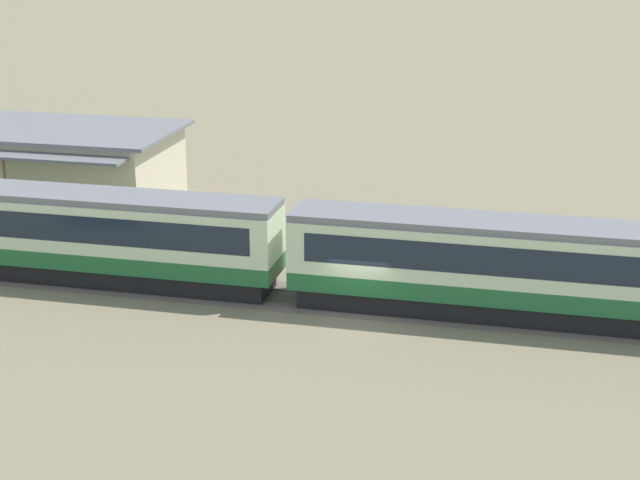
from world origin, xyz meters
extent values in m
plane|color=#7A7056|center=(0.00, 0.00, 0.00)|extent=(600.00, 600.00, 0.00)
cube|color=#1E6033|center=(6.85, 1.39, 1.30)|extent=(20.00, 2.89, 0.80)
cube|color=beige|center=(6.85, 1.39, 2.82)|extent=(20.00, 2.89, 2.23)
cube|color=#192330|center=(6.85, 1.39, 2.93)|extent=(18.40, 2.93, 1.25)
cube|color=slate|center=(6.85, 1.39, 4.08)|extent=(20.00, 2.72, 0.30)
cube|color=black|center=(6.85, 1.39, 0.46)|extent=(19.20, 2.49, 0.88)
cylinder|color=black|center=(0.25, 0.67, 0.45)|extent=(0.90, 0.18, 0.90)
cylinder|color=black|center=(0.25, 2.11, 0.45)|extent=(0.90, 0.18, 0.90)
cube|color=#1E6033|center=(-13.96, 1.39, 1.30)|extent=(20.00, 2.89, 0.80)
cube|color=beige|center=(-13.96, 1.39, 2.82)|extent=(20.00, 2.89, 2.23)
cube|color=#192330|center=(-13.96, 1.39, 2.93)|extent=(18.40, 2.93, 1.25)
cube|color=slate|center=(-13.96, 1.39, 4.08)|extent=(20.00, 2.72, 0.30)
cube|color=black|center=(-13.96, 1.39, 0.46)|extent=(19.20, 2.49, 0.88)
cylinder|color=black|center=(-7.36, 0.67, 0.45)|extent=(0.90, 0.18, 0.90)
cylinder|color=black|center=(-7.36, 2.11, 0.45)|extent=(0.90, 0.18, 0.90)
cube|color=#665B51|center=(-11.75, 1.39, 0.01)|extent=(145.75, 3.60, 0.01)
cube|color=#4C4238|center=(-11.75, 0.67, 0.02)|extent=(145.75, 0.12, 0.04)
cube|color=#4C4238|center=(-11.75, 2.11, 0.02)|extent=(145.75, 0.12, 0.04)
cube|color=beige|center=(-20.59, 12.26, 2.24)|extent=(13.71, 7.40, 4.47)
cube|color=slate|center=(-20.59, 12.26, 4.57)|extent=(14.81, 7.99, 0.20)
cube|color=slate|center=(-20.59, 7.77, 4.07)|extent=(13.16, 1.60, 0.16)
cylinder|color=brown|center=(-20.59, 7.17, 2.00)|extent=(0.14, 0.14, 3.99)
camera|label=1|loc=(7.33, -37.97, 16.26)|focal=55.00mm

